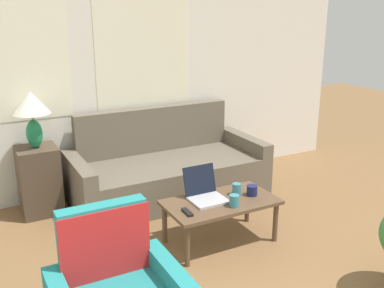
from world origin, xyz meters
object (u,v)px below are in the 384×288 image
object	(u,v)px
tv_remote	(187,212)
cup_white	(237,189)
couch	(166,171)
cup_navy	(252,190)
table_lamp	(32,109)
cup_yellow	(234,201)
coffee_table	(221,205)
laptop	(205,192)

from	to	relation	value
tv_remote	cup_white	bearing A→B (deg)	12.73
couch	tv_remote	xyz separation A→B (m)	(-0.39, -1.27, 0.14)
cup_navy	couch	bearing A→B (deg)	103.02
cup_navy	tv_remote	world-z (taller)	cup_navy
table_lamp	tv_remote	xyz separation A→B (m)	(0.91, -1.43, -0.66)
cup_yellow	coffee_table	bearing A→B (deg)	104.52
cup_navy	cup_yellow	distance (m)	0.29
laptop	cup_navy	distance (m)	0.43
cup_yellow	tv_remote	xyz separation A→B (m)	(-0.41, 0.07, -0.04)
laptop	tv_remote	world-z (taller)	laptop
cup_navy	table_lamp	bearing A→B (deg)	138.95
table_lamp	coffee_table	world-z (taller)	table_lamp
couch	cup_yellow	xyz separation A→B (m)	(0.01, -1.33, 0.18)
cup_navy	cup_yellow	bearing A→B (deg)	-155.51
cup_white	table_lamp	bearing A→B (deg)	138.26
table_lamp	cup_white	world-z (taller)	table_lamp
tv_remote	coffee_table	bearing A→B (deg)	12.86
laptop	tv_remote	xyz separation A→B (m)	(-0.27, -0.18, -0.05)
coffee_table	cup_yellow	bearing A→B (deg)	-75.48
laptop	cup_navy	world-z (taller)	laptop
couch	tv_remote	distance (m)	1.33
couch	cup_navy	world-z (taller)	couch
cup_yellow	couch	bearing A→B (deg)	90.56
table_lamp	tv_remote	size ratio (longest dim) A/B	3.61
coffee_table	tv_remote	distance (m)	0.38
cup_navy	tv_remote	xyz separation A→B (m)	(-0.67, -0.06, -0.03)
coffee_table	tv_remote	world-z (taller)	tv_remote
couch	cup_white	bearing A→B (deg)	-81.85
laptop	tv_remote	size ratio (longest dim) A/B	2.15
couch	table_lamp	world-z (taller)	table_lamp
laptop	cup_white	bearing A→B (deg)	-10.96
couch	cup_white	distance (m)	1.17
couch	laptop	distance (m)	1.11
cup_white	cup_yellow	bearing A→B (deg)	-128.07
cup_yellow	laptop	bearing A→B (deg)	119.35
laptop	cup_yellow	size ratio (longest dim) A/B	3.19
cup_navy	cup_white	size ratio (longest dim) A/B	0.88
couch	coffee_table	bearing A→B (deg)	-91.25
coffee_table	cup_yellow	world-z (taller)	cup_yellow
couch	laptop	bearing A→B (deg)	-96.65
laptop	cup_white	distance (m)	0.30
couch	tv_remote	bearing A→B (deg)	-107.22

